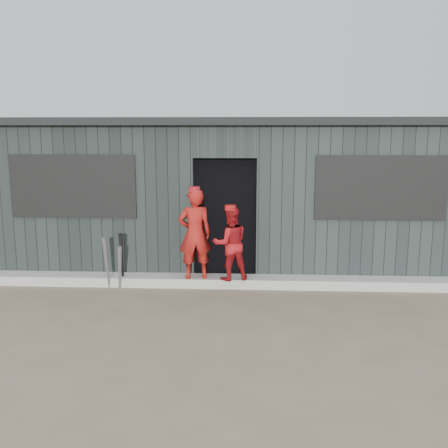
# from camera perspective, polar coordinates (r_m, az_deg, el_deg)

# --- Properties ---
(ground) EXTENTS (80.00, 80.00, 0.00)m
(ground) POSITION_cam_1_polar(r_m,az_deg,el_deg) (6.24, -0.85, -12.10)
(ground) COLOR brown
(ground) RESTS_ON ground
(curb) EXTENTS (8.00, 0.36, 0.15)m
(curb) POSITION_cam_1_polar(r_m,az_deg,el_deg) (7.93, 0.01, -6.56)
(curb) COLOR #A4A49E
(curb) RESTS_ON ground
(bat_left) EXTENTS (0.15, 0.24, 0.70)m
(bat_left) POSITION_cam_1_polar(r_m,az_deg,el_deg) (7.84, -11.82, -4.89)
(bat_left) COLOR gray
(bat_left) RESTS_ON ground
(bat_mid) EXTENTS (0.09, 0.22, 0.83)m
(bat_mid) POSITION_cam_1_polar(r_m,az_deg,el_deg) (7.90, -13.26, -4.34)
(bat_mid) COLOR gray
(bat_mid) RESTS_ON ground
(bat_right) EXTENTS (0.10, 0.23, 0.86)m
(bat_right) POSITION_cam_1_polar(r_m,az_deg,el_deg) (7.97, -11.58, -4.02)
(bat_right) COLOR black
(bat_right) RESTS_ON ground
(player_red_left) EXTENTS (0.58, 0.45, 1.41)m
(player_red_left) POSITION_cam_1_polar(r_m,az_deg,el_deg) (7.68, -3.34, -1.13)
(player_red_left) COLOR #A01813
(player_red_left) RESTS_ON curb
(player_red_right) EXTENTS (0.65, 0.57, 1.14)m
(player_red_right) POSITION_cam_1_polar(r_m,az_deg,el_deg) (7.63, 0.72, -2.25)
(player_red_right) COLOR #A51418
(player_red_right) RESTS_ON curb
(player_grey_back) EXTENTS (0.75, 0.66, 1.29)m
(player_grey_back) POSITION_cam_1_polar(r_m,az_deg,el_deg) (8.37, 3.86, -1.63)
(player_grey_back) COLOR #BDBDBD
(player_grey_back) RESTS_ON ground
(dugout) EXTENTS (8.30, 3.30, 2.62)m
(dugout) POSITION_cam_1_polar(r_m,az_deg,el_deg) (9.33, 0.53, 3.63)
(dugout) COLOR black
(dugout) RESTS_ON ground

